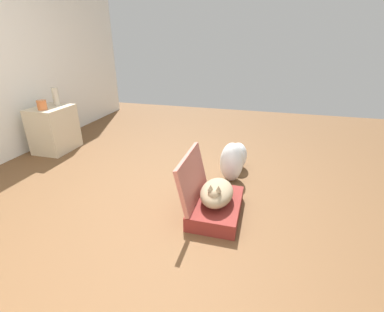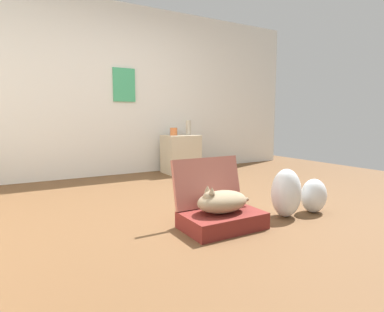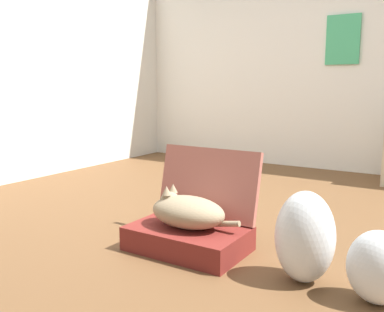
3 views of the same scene
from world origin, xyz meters
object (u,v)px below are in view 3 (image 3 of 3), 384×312
plastic_bag_white (305,237)px  suitcase_base (188,238)px  plastic_bag_clear (379,267)px  cat (187,211)px

plastic_bag_white → suitcase_base: bearing=176.7°
plastic_bag_white → plastic_bag_clear: plastic_bag_white is taller
suitcase_base → plastic_bag_white: (0.67, -0.04, 0.15)m
cat → plastic_bag_clear: size_ratio=1.63×
plastic_bag_clear → suitcase_base: bearing=175.8°
suitcase_base → plastic_bag_clear: bearing=-4.2°
suitcase_base → plastic_bag_white: 0.69m
plastic_bag_white → plastic_bag_clear: (0.33, -0.03, -0.06)m
suitcase_base → cat: 0.16m
plastic_bag_clear → plastic_bag_white: bearing=174.0°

